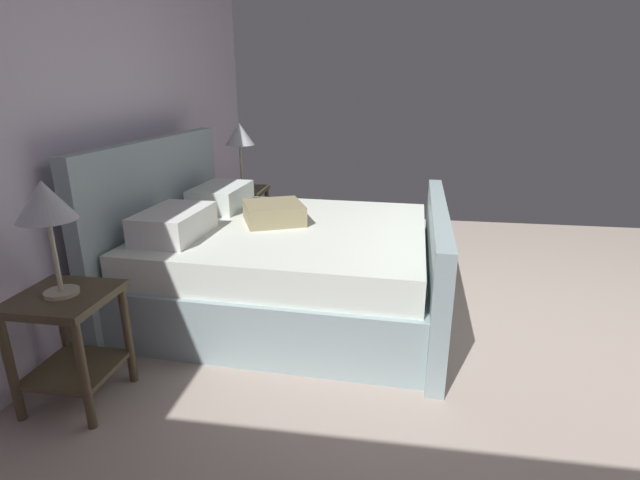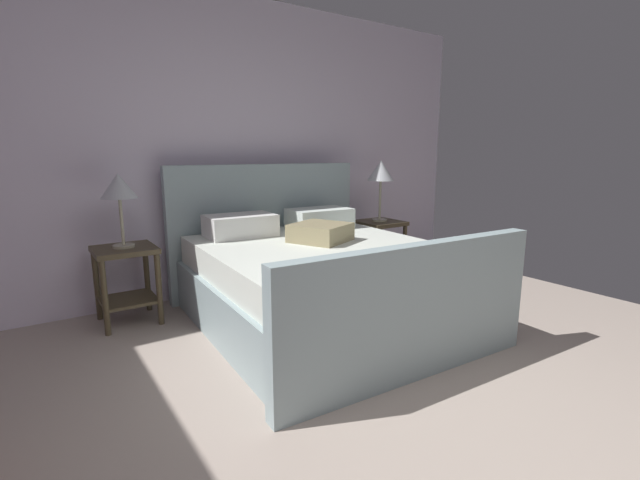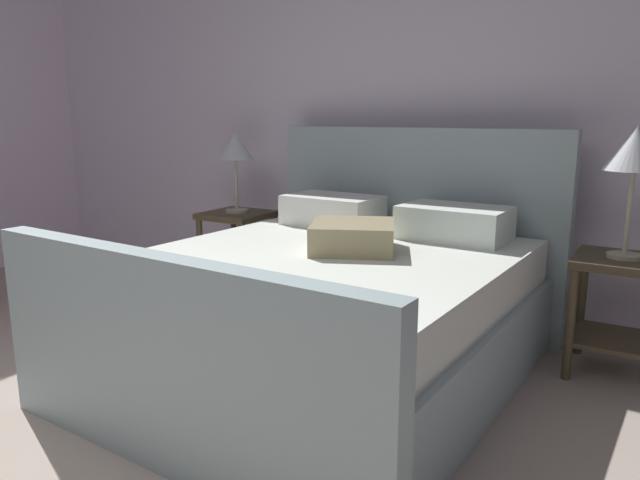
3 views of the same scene
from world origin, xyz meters
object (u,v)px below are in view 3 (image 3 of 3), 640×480
at_px(nightstand_right, 620,297).
at_px(table_lamp_right, 635,153).
at_px(bed, 330,304).
at_px(nightstand_left, 238,239).
at_px(table_lamp_left, 235,149).

height_order(nightstand_right, table_lamp_right, table_lamp_right).
relative_size(bed, nightstand_right, 3.67).
bearing_deg(nightstand_left, bed, -33.25).
bearing_deg(nightstand_right, table_lamp_left, 177.30).
bearing_deg(bed, table_lamp_right, 29.43).
distance_m(table_lamp_right, nightstand_left, 2.59).
relative_size(bed, table_lamp_right, 3.51).
bearing_deg(table_lamp_right, nightstand_left, 177.30).
xyz_separation_m(nightstand_right, table_lamp_left, (-2.49, 0.12, 0.64)).
bearing_deg(table_lamp_left, table_lamp_right, -2.70).
height_order(nightstand_left, table_lamp_left, table_lamp_left).
distance_m(bed, table_lamp_right, 1.61).
bearing_deg(table_lamp_left, nightstand_left, 0.00).
bearing_deg(nightstand_left, table_lamp_left, 0.00).
bearing_deg(table_lamp_right, bed, -150.57).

